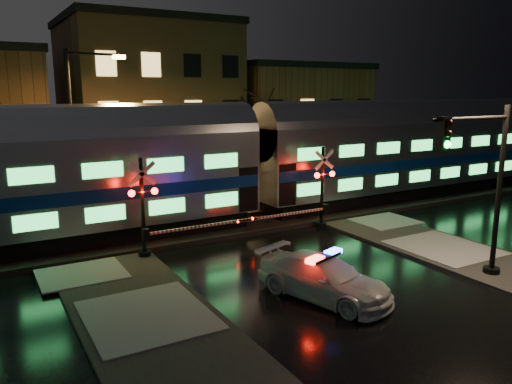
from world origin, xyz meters
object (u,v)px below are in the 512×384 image
police_car (324,278)px  streetlight (78,126)px  traffic_light (483,191)px  crossing_signal_left (152,217)px  crossing_signal_right (317,197)px

police_car → streetlight: size_ratio=0.59×
police_car → traffic_light: bearing=-33.0°
crossing_signal_left → traffic_light: bearing=-41.9°
crossing_signal_right → police_car: bearing=-125.2°
streetlight → crossing_signal_left: bearing=-78.2°
crossing_signal_right → crossing_signal_left: (-8.22, 0.00, 0.03)m
crossing_signal_left → traffic_light: 12.38m
crossing_signal_right → traffic_light: (0.91, -8.20, 1.63)m
police_car → traffic_light: (5.60, -1.54, 2.62)m
police_car → crossing_signal_right: 8.21m
crossing_signal_left → streetlight: streetlight is taller
crossing_signal_left → traffic_light: traffic_light is taller
crossing_signal_right → streetlight: bearing=145.2°
police_car → streetlight: (-4.93, 13.36, 4.30)m
police_car → streetlight: 14.87m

